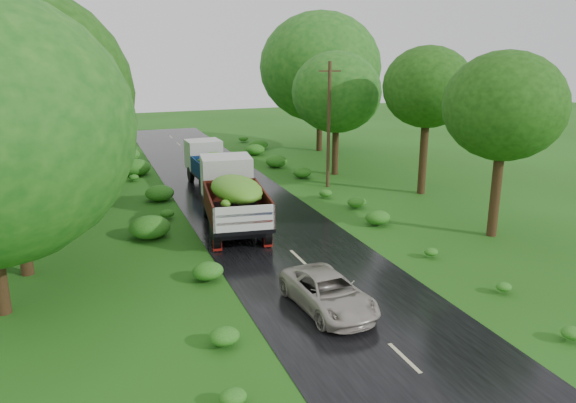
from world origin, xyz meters
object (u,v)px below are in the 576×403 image
truck_near (232,192)px  utility_pole (329,124)px  car (328,292)px  truck_far (211,163)px

truck_near → utility_pole: size_ratio=0.99×
car → utility_pole: size_ratio=0.56×
truck_far → car: (-0.15, -17.30, -0.83)m
truck_near → truck_far: size_ratio=1.20×
car → truck_far: bearing=85.1°
truck_far → utility_pole: size_ratio=0.83×
truck_far → truck_near: bearing=-97.8°
truck_near → truck_far: bearing=91.5°
truck_far → utility_pole: 7.36m
car → utility_pole: 16.46m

